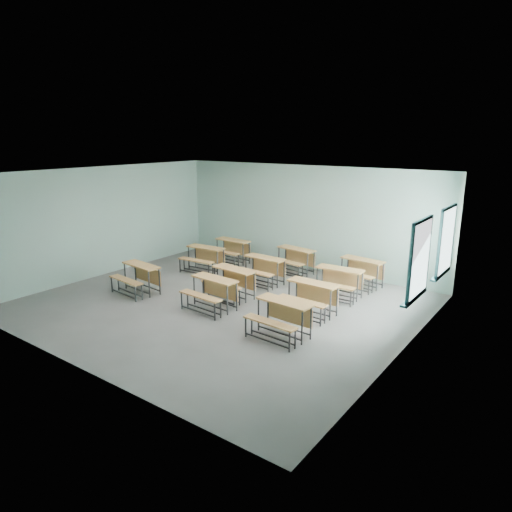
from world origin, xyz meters
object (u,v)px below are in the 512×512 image
at_px(desk_unit_r1c1, 231,279).
at_px(desk_unit_r1c2, 310,294).
at_px(desk_unit_r0c0, 138,274).
at_px(desk_unit_r3c2, 360,269).
at_px(desk_unit_r2c1, 262,266).
at_px(desk_unit_r2c2, 338,279).
at_px(desk_unit_r3c0, 231,248).
at_px(desk_unit_r3c1, 294,257).
at_px(desk_unit_r0c1, 212,289).
at_px(desk_unit_r0c2, 281,314).
at_px(desk_unit_r2c0, 204,255).

relative_size(desk_unit_r1c1, desk_unit_r1c2, 1.04).
xyz_separation_m(desk_unit_r0c0, desk_unit_r1c2, (4.44, 1.34, 0.00)).
height_order(desk_unit_r0c0, desk_unit_r1c1, same).
bearing_deg(desk_unit_r0c0, desk_unit_r3c2, 47.43).
bearing_deg(desk_unit_r3c2, desk_unit_r2c1, -141.45).
xyz_separation_m(desk_unit_r1c1, desk_unit_r2c1, (0.00, 1.39, 0.00)).
distance_m(desk_unit_r1c1, desk_unit_r2c2, 2.74).
height_order(desk_unit_r1c2, desk_unit_r3c0, same).
distance_m(desk_unit_r1c2, desk_unit_r2c2, 1.42).
distance_m(desk_unit_r0c0, desk_unit_r3c2, 6.01).
xyz_separation_m(desk_unit_r3c0, desk_unit_r3c1, (2.29, 0.21, 0.00)).
relative_size(desk_unit_r0c0, desk_unit_r3c0, 1.05).
relative_size(desk_unit_r1c1, desk_unit_r3c2, 0.98).
relative_size(desk_unit_r1c1, desk_unit_r3c0, 1.04).
height_order(desk_unit_r1c2, desk_unit_r2c1, same).
distance_m(desk_unit_r0c1, desk_unit_r3c2, 4.29).
bearing_deg(desk_unit_r0c1, desk_unit_r3c0, 126.12).
bearing_deg(desk_unit_r3c0, desk_unit_r2c2, -11.23).
xyz_separation_m(desk_unit_r0c0, desk_unit_r3c0, (0.11, 3.74, 0.00)).
relative_size(desk_unit_r0c2, desk_unit_r3c2, 0.97).
height_order(desk_unit_r0c2, desk_unit_r2c0, same).
height_order(desk_unit_r2c1, desk_unit_r3c0, same).
xyz_separation_m(desk_unit_r0c0, desk_unit_r0c2, (4.56, -0.09, 0.00)).
height_order(desk_unit_r1c1, desk_unit_r2c1, same).
bearing_deg(desk_unit_r2c1, desk_unit_r0c2, -46.30).
xyz_separation_m(desk_unit_r0c0, desk_unit_r3c2, (4.53, 3.95, 0.00)).
bearing_deg(desk_unit_r2c2, desk_unit_r1c2, -92.88).
bearing_deg(desk_unit_r2c1, desk_unit_r0c0, -129.09).
height_order(desk_unit_r0c2, desk_unit_r3c1, same).
xyz_separation_m(desk_unit_r2c2, desk_unit_r3c0, (-4.32, 0.98, 0.00)).
bearing_deg(desk_unit_r1c1, desk_unit_r3c2, 55.89).
distance_m(desk_unit_r3c1, desk_unit_r3c2, 2.13).
xyz_separation_m(desk_unit_r0c0, desk_unit_r2c0, (0.07, 2.47, 0.00)).
height_order(desk_unit_r0c1, desk_unit_r0c2, same).
distance_m(desk_unit_r0c0, desk_unit_r3c0, 3.74).
relative_size(desk_unit_r0c2, desk_unit_r3c0, 1.02).
distance_m(desk_unit_r0c1, desk_unit_r3c1, 3.70).
relative_size(desk_unit_r0c1, desk_unit_r3c1, 0.96).
relative_size(desk_unit_r0c1, desk_unit_r2c2, 1.01).
relative_size(desk_unit_r1c2, desk_unit_r2c1, 1.00).
xyz_separation_m(desk_unit_r1c2, desk_unit_r3c1, (-2.04, 2.60, 0.00)).
relative_size(desk_unit_r0c0, desk_unit_r2c1, 1.04).
distance_m(desk_unit_r0c0, desk_unit_r2c0, 2.48).
distance_m(desk_unit_r0c1, desk_unit_r1c1, 0.91).
xyz_separation_m(desk_unit_r0c2, desk_unit_r3c2, (-0.03, 4.04, 0.00)).
distance_m(desk_unit_r2c0, desk_unit_r3c0, 1.27).
distance_m(desk_unit_r2c1, desk_unit_r3c0, 2.43).
bearing_deg(desk_unit_r1c1, desk_unit_r2c1, 95.25).
bearing_deg(desk_unit_r0c1, desk_unit_r1c1, 101.95).
bearing_deg(desk_unit_r2c1, desk_unit_r0c1, -84.48).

